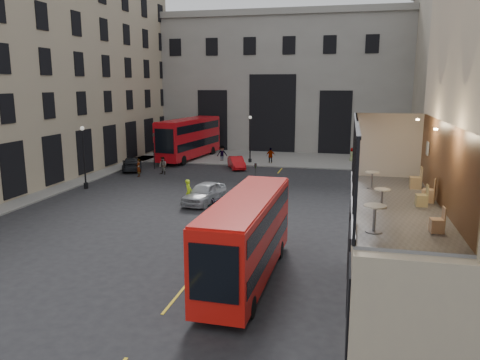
% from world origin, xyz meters
% --- Properties ---
extents(ground, '(140.00, 140.00, 0.00)m').
position_xyz_m(ground, '(0.00, 0.00, 0.00)').
color(ground, black).
rests_on(ground, ground).
extents(host_frontage, '(3.00, 11.00, 4.50)m').
position_xyz_m(host_frontage, '(6.50, 0.00, 2.25)').
color(host_frontage, tan).
rests_on(host_frontage, ground).
extents(cafe_floor, '(3.00, 10.00, 0.10)m').
position_xyz_m(cafe_floor, '(6.50, 0.00, 4.55)').
color(cafe_floor, slate).
rests_on(cafe_floor, host_frontage).
extents(gateway, '(35.00, 10.60, 18.00)m').
position_xyz_m(gateway, '(-5.00, 47.99, 9.39)').
color(gateway, gray).
rests_on(gateway, ground).
extents(pavement_far, '(40.00, 12.00, 0.12)m').
position_xyz_m(pavement_far, '(-6.00, 38.00, 0.06)').
color(pavement_far, slate).
rests_on(pavement_far, ground).
extents(traffic_light_near, '(0.16, 0.20, 3.80)m').
position_xyz_m(traffic_light_near, '(-1.00, 12.00, 2.42)').
color(traffic_light_near, black).
rests_on(traffic_light_near, ground).
extents(traffic_light_far, '(0.16, 0.20, 3.80)m').
position_xyz_m(traffic_light_far, '(-15.00, 28.00, 2.42)').
color(traffic_light_far, black).
rests_on(traffic_light_far, ground).
extents(street_lamp_a, '(0.36, 0.36, 5.33)m').
position_xyz_m(street_lamp_a, '(-17.00, 18.00, 2.39)').
color(street_lamp_a, black).
rests_on(street_lamp_a, ground).
extents(street_lamp_b, '(0.36, 0.36, 5.33)m').
position_xyz_m(street_lamp_b, '(-6.00, 34.00, 2.39)').
color(street_lamp_b, black).
rests_on(street_lamp_b, ground).
extents(bus_near, '(2.48, 9.81, 3.89)m').
position_xyz_m(bus_near, '(0.50, 2.49, 2.19)').
color(bus_near, red).
rests_on(bus_near, ground).
extents(bus_far, '(4.17, 12.23, 4.79)m').
position_xyz_m(bus_far, '(-13.60, 35.22, 2.69)').
color(bus_far, '#B30C13').
rests_on(bus_far, ground).
extents(car_a, '(2.70, 4.90, 1.58)m').
position_xyz_m(car_a, '(-5.59, 15.49, 0.79)').
color(car_a, '#A8ABB1').
rests_on(car_a, ground).
extents(car_b, '(2.81, 4.08, 1.28)m').
position_xyz_m(car_b, '(-6.65, 30.21, 0.64)').
color(car_b, '#B80B10').
rests_on(car_b, ground).
extents(car_c, '(3.70, 5.09, 1.37)m').
position_xyz_m(car_c, '(-17.00, 26.82, 0.68)').
color(car_c, black).
rests_on(car_c, ground).
extents(bicycle, '(1.69, 1.01, 0.84)m').
position_xyz_m(bicycle, '(-4.49, 14.92, 0.42)').
color(bicycle, gray).
rests_on(bicycle, ground).
extents(cyclist, '(0.50, 0.73, 1.93)m').
position_xyz_m(cyclist, '(-6.54, 14.65, 0.97)').
color(cyclist, '#BDE818').
rests_on(cyclist, ground).
extents(pedestrian_a, '(1.04, 0.94, 1.75)m').
position_xyz_m(pedestrian_a, '(-13.01, 25.51, 0.88)').
color(pedestrian_a, gray).
rests_on(pedestrian_a, ground).
extents(pedestrian_b, '(1.38, 1.15, 1.86)m').
position_xyz_m(pedestrian_b, '(-9.34, 34.24, 0.93)').
color(pedestrian_b, gray).
rests_on(pedestrian_b, ground).
extents(pedestrian_c, '(1.15, 0.69, 1.83)m').
position_xyz_m(pedestrian_c, '(-3.64, 33.98, 0.91)').
color(pedestrian_c, gray).
rests_on(pedestrian_c, ground).
extents(pedestrian_d, '(0.89, 0.92, 1.60)m').
position_xyz_m(pedestrian_d, '(5.22, 37.65, 0.80)').
color(pedestrian_d, gray).
rests_on(pedestrian_d, ground).
extents(pedestrian_e, '(0.53, 0.70, 1.73)m').
position_xyz_m(pedestrian_e, '(-14.89, 23.92, 0.87)').
color(pedestrian_e, gray).
rests_on(pedestrian_e, ground).
extents(cafe_table_near, '(0.64, 0.64, 0.80)m').
position_xyz_m(cafe_table_near, '(5.57, -3.66, 5.13)').
color(cafe_table_near, beige).
rests_on(cafe_table_near, cafe_floor).
extents(cafe_table_mid, '(0.54, 0.54, 0.67)m').
position_xyz_m(cafe_table_mid, '(5.95, -0.81, 5.04)').
color(cafe_table_mid, white).
rests_on(cafe_table_mid, cafe_floor).
extents(cafe_table_far, '(0.55, 0.55, 0.69)m').
position_xyz_m(cafe_table_far, '(5.76, 2.31, 5.06)').
color(cafe_table_far, beige).
rests_on(cafe_table_far, cafe_floor).
extents(cafe_chair_a, '(0.40, 0.40, 0.75)m').
position_xyz_m(cafe_chair_a, '(7.34, -3.26, 4.83)').
color(cafe_chair_a, tan).
rests_on(cafe_chair_a, cafe_floor).
extents(cafe_chair_b, '(0.39, 0.39, 0.77)m').
position_xyz_m(cafe_chair_b, '(7.34, -0.23, 4.83)').
color(cafe_chair_b, '#CFBC77').
rests_on(cafe_chair_b, cafe_floor).
extents(cafe_chair_c, '(0.53, 0.53, 0.88)m').
position_xyz_m(cafe_chair_c, '(7.66, 0.43, 4.87)').
color(cafe_chair_c, '#DAAD7D').
rests_on(cafe_chair_c, cafe_floor).
extents(cafe_chair_d, '(0.44, 0.44, 0.89)m').
position_xyz_m(cafe_chair_d, '(7.50, 2.69, 4.87)').
color(cafe_chair_d, tan).
rests_on(cafe_chair_d, cafe_floor).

